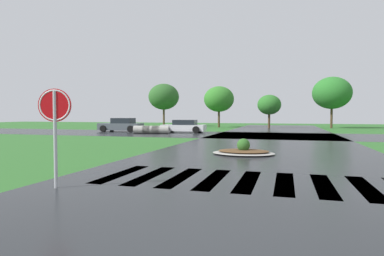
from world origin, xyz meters
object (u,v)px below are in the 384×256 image
car_blue_compact (121,125)px  car_silver_hatch (184,126)px  stop_sign (55,115)px  drainage_pipe_stack (151,130)px  median_island (243,151)px

car_blue_compact → car_silver_hatch: bearing=179.0°
stop_sign → drainage_pipe_stack: size_ratio=0.71×
stop_sign → drainage_pipe_stack: bearing=91.1°
car_blue_compact → drainage_pipe_stack: bearing=148.1°
median_island → drainage_pipe_stack: size_ratio=0.81×
car_silver_hatch → stop_sign: bearing=96.3°
car_silver_hatch → car_blue_compact: size_ratio=0.98×
car_blue_compact → drainage_pipe_stack: 4.86m
car_silver_hatch → drainage_pipe_stack: (-2.23, -2.59, -0.22)m
stop_sign → drainage_pipe_stack: (-6.45, 20.28, -1.34)m
car_blue_compact → median_island: bearing=129.8°
stop_sign → median_island: bearing=49.5°
stop_sign → car_silver_hatch: 23.29m
median_island → car_silver_hatch: car_silver_hatch is taller
stop_sign → drainage_pipe_stack: 21.33m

